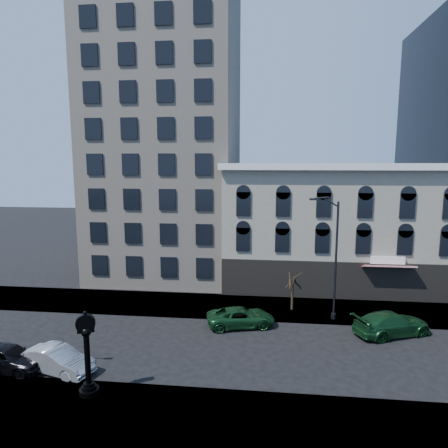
# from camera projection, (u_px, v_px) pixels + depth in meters

# --- Properties ---
(ground) EXTENTS (160.00, 160.00, 0.00)m
(ground) POSITION_uv_depth(u_px,v_px,m) (189.00, 347.00, 27.45)
(ground) COLOR black
(ground) RESTS_ON ground
(sidewalk_far) EXTENTS (160.00, 6.00, 0.12)m
(sidewalk_far) POSITION_uv_depth(u_px,v_px,m) (207.00, 305.00, 35.30)
(sidewalk_far) COLOR gray
(sidewalk_far) RESTS_ON ground
(sidewalk_near) EXTENTS (160.00, 6.00, 0.12)m
(sidewalk_near) POSITION_uv_depth(u_px,v_px,m) (156.00, 420.00, 19.59)
(sidewalk_near) COLOR gray
(sidewalk_near) RESTS_ON ground
(cream_tower) EXTENTS (15.90, 15.40, 42.50)m
(cream_tower) POSITION_uv_depth(u_px,v_px,m) (166.00, 100.00, 43.71)
(cream_tower) COLOR #C3B19D
(cream_tower) RESTS_ON ground
(victorian_row) EXTENTS (22.60, 11.19, 12.50)m
(victorian_row) POSITION_uv_depth(u_px,v_px,m) (334.00, 227.00, 40.80)
(victorian_row) COLOR gray
(victorian_row) RESTS_ON ground
(street_clock) EXTENTS (1.07, 1.07, 4.72)m
(street_clock) POSITION_uv_depth(u_px,v_px,m) (87.00, 357.00, 21.40)
(street_clock) COLOR black
(street_clock) RESTS_ON sidewalk_near
(street_lamp_far) EXTENTS (2.60, 0.40, 10.03)m
(street_lamp_far) POSITION_uv_depth(u_px,v_px,m) (328.00, 226.00, 31.05)
(street_lamp_far) COLOR black
(street_lamp_far) RESTS_ON sidewalk_far
(bare_tree_far) EXTENTS (2.26, 2.26, 3.89)m
(bare_tree_far) POSITION_uv_depth(u_px,v_px,m) (293.00, 276.00, 33.69)
(bare_tree_far) COLOR #322819
(bare_tree_far) RESTS_ON sidewalk_far
(car_near_a) EXTENTS (5.01, 2.33, 1.66)m
(car_near_a) POSITION_uv_depth(u_px,v_px,m) (7.00, 357.00, 24.27)
(car_near_a) COLOR black
(car_near_a) RESTS_ON ground
(car_near_b) EXTENTS (4.96, 2.86, 1.54)m
(car_near_b) POSITION_uv_depth(u_px,v_px,m) (58.00, 360.00, 24.08)
(car_near_b) COLOR #A5A8AD
(car_near_b) RESTS_ON ground
(car_far_a) EXTENTS (5.67, 3.68, 1.45)m
(car_far_a) POSITION_uv_depth(u_px,v_px,m) (241.00, 317.00, 30.84)
(car_far_a) COLOR #143F1E
(car_far_a) RESTS_ON ground
(car_far_b) EXTENTS (6.30, 4.48, 1.69)m
(car_far_b) POSITION_uv_depth(u_px,v_px,m) (392.00, 324.00, 29.31)
(car_far_b) COLOR #143F1E
(car_far_b) RESTS_ON ground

